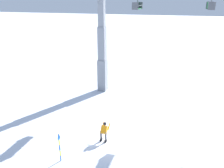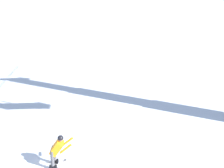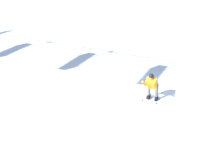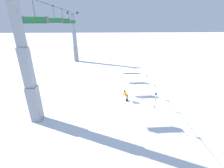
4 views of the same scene
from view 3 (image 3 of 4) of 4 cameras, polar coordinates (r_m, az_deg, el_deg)
The scene contains 3 objects.
ground_plane at distance 13.01m, azimuth 2.27°, elevation -3.13°, with size 260.00×260.00×0.00m, color white.
skier_carving_main at distance 12.69m, azimuth 7.74°, elevation -0.19°, with size 0.72×1.63×1.49m.
trail_marker_pole at distance 14.88m, azimuth 18.18°, elevation 3.89°, with size 0.07×0.28×1.95m.
Camera 3 is at (-4.31, 10.53, 6.31)m, focal length 47.22 mm.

